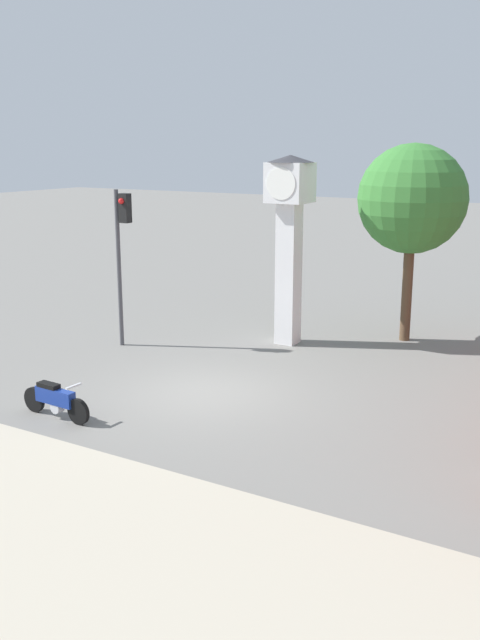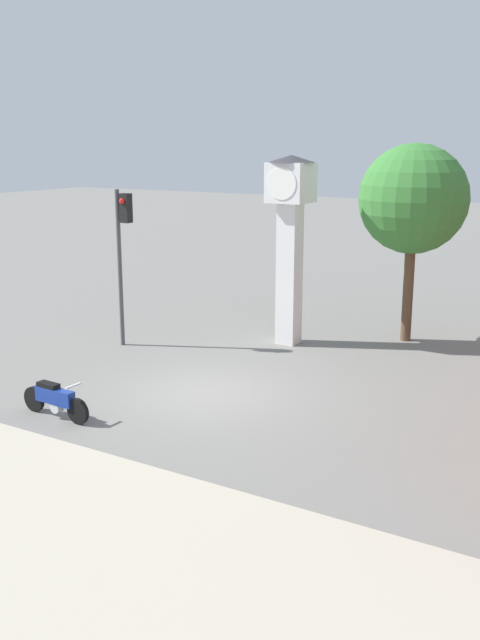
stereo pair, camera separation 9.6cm
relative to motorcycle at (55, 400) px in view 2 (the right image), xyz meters
name	(u,v)px [view 2 (the right image)]	position (x,y,z in m)	size (l,w,h in m)	color
ground_plane	(204,393)	(1.84, 2.88, -0.40)	(120.00, 120.00, 0.00)	slate
motorcycle	(55,400)	(0.00, 0.00, 0.00)	(1.88, 0.41, 0.83)	black
clock_tower	(290,222)	(1.56, 7.75, 3.13)	(1.32, 1.32, 5.36)	white
traffic_light	(123,240)	(-2.32, 5.11, 2.64)	(0.50, 0.35, 4.44)	#47474C
street_tree	(413,200)	(4.40, 9.81, 3.72)	(3.10, 3.10, 5.69)	brown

